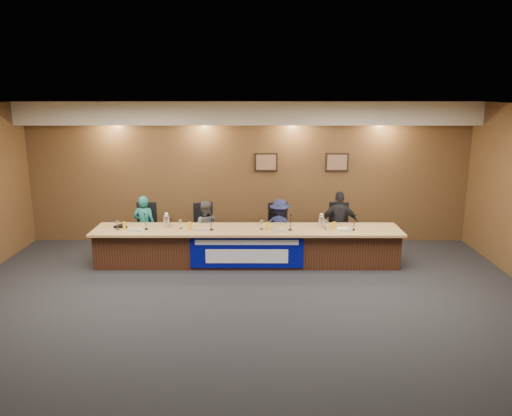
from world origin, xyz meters
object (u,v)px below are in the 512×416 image
Objects in this scene: panelist_a at (144,225)px; carafe_right at (321,222)px; banner at (247,252)px; panelist_c at (280,227)px; office_chair_c at (280,232)px; panelist_b at (205,228)px; carafe_left at (167,222)px; office_chair_d at (338,232)px; dais_body at (247,247)px; office_chair_a at (146,232)px; office_chair_b at (206,232)px; speakerphone at (121,226)px; panelist_d at (339,224)px.

carafe_right is at bearing 176.51° from panelist_a.
panelist_c is (0.68, 0.98, 0.22)m from banner.
office_chair_c is (0.68, 1.08, 0.10)m from banner.
panelist_b is at bearing 132.54° from banner.
carafe_left is (-1.61, 0.46, 0.49)m from banner.
office_chair_d is at bearing 29.17° from banner.
panelist_c reaches higher than dais_body.
office_chair_a is at bearing 170.45° from carafe_right.
carafe_left is 3.10m from carafe_right.
panelist_b reaches higher than office_chair_b.
panelist_a is 0.64m from speakerphone.
office_chair_c is (0.00, 0.10, -0.12)m from panelist_c.
panelist_b is 1.58m from panelist_c.
carafe_left is (-2.30, -0.62, 0.39)m from office_chair_c.
panelist_c is 3.78× the size of speakerphone.
panelist_c is at bearing -167.52° from office_chair_d.
office_chair_a is (-2.87, 0.10, -0.12)m from panelist_c.
office_chair_d is 1.50× the size of speakerphone.
carafe_left is at bearing 142.22° from panelist_a.
office_chair_b is at bearing 170.47° from office_chair_c.
office_chair_b is (-0.90, 0.67, 0.13)m from dais_body.
office_chair_c is 2.08× the size of carafe_right.
panelist_d is at bearing -175.47° from panelist_a.
panelist_c is at bearing -175.47° from panelist_a.
banner reaches higher than dais_body.
banner is 1.28m from office_chair_c.
dais_body is 12.50× the size of office_chair_d.
dais_body is at bearing 169.96° from panelist_a.
carafe_right is at bearing 1.94° from dais_body.
carafe_right reaches higher than office_chair_c.
panelist_c reaches higher than carafe_left.
panelist_b is 0.86× the size of panelist_d.
office_chair_c is at bearing 11.00° from speakerphone.
panelist_d is 2.85m from office_chair_b.
office_chair_a is (-4.13, 0.10, -0.21)m from panelist_d.
dais_body is at bearing -153.07° from office_chair_d.
office_chair_d is at bearing 9.92° from carafe_left.
panelist_a reaches higher than office_chair_d.
panelist_b is 2.46m from carafe_right.
dais_body is 2.73× the size of banner.
carafe_left reaches higher than office_chair_b.
panelist_c reaches higher than banner.
office_chair_a is 4.13m from office_chair_d.
panelist_c is 2.52× the size of office_chair_a.
panelist_a is at bearing 171.98° from carafe_right.
office_chair_b is at bearing 41.15° from carafe_left.
panelist_c is at bearing 55.26° from banner.
panelist_b reaches higher than office_chair_a.
banner is at bearing 160.32° from panelist_a.
panelist_a is 3.72m from carafe_right.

